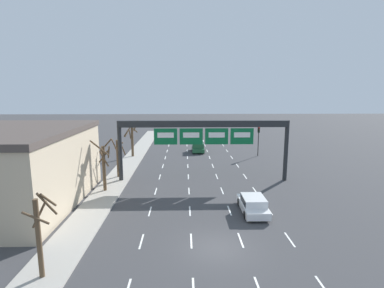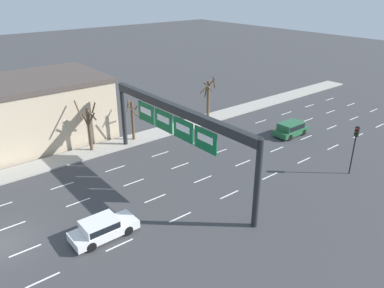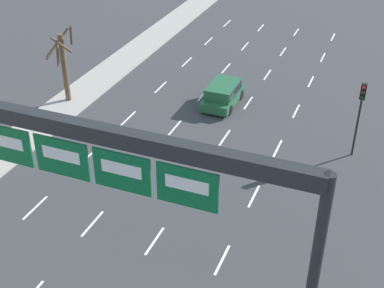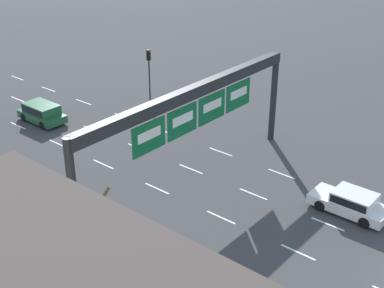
{
  "view_description": "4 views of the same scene",
  "coord_description": "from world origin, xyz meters",
  "px_view_note": "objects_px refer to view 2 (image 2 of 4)",
  "views": [
    {
      "loc": [
        -2.06,
        -17.41,
        9.84
      ],
      "look_at": [
        -1.28,
        13.77,
        4.25
      ],
      "focal_mm": 28.0,
      "sensor_mm": 36.0,
      "label": 1
    },
    {
      "loc": [
        23.34,
        -2.73,
        15.94
      ],
      "look_at": [
        -0.53,
        16.54,
        2.47
      ],
      "focal_mm": 35.0,
      "sensor_mm": 36.0,
      "label": 2
    },
    {
      "loc": [
        10.18,
        -0.64,
        16.73
      ],
      "look_at": [
        2.16,
        19.38,
        3.45
      ],
      "focal_mm": 50.0,
      "sensor_mm": 36.0,
      "label": 3
    },
    {
      "loc": [
        -22.3,
        -4.11,
        17.15
      ],
      "look_at": [
        -0.96,
        13.72,
        3.56
      ],
      "focal_mm": 50.0,
      "sensor_mm": 36.0,
      "label": 4
    }
  ],
  "objects_px": {
    "traffic_light_near_gantry": "(355,141)",
    "tree_bare_second": "(89,125)",
    "tree_bare_furthest": "(208,96)",
    "car_white": "(102,228)",
    "sign_gantry": "(176,119)",
    "tree_bare_closest": "(133,119)",
    "suv_green": "(291,128)"
  },
  "relations": [
    {
      "from": "car_white",
      "to": "tree_bare_second",
      "type": "xyz_separation_m",
      "value": [
        -13.39,
        5.47,
        2.1
      ]
    },
    {
      "from": "suv_green",
      "to": "tree_bare_closest",
      "type": "relative_size",
      "value": 0.93
    },
    {
      "from": "sign_gantry",
      "to": "tree_bare_second",
      "type": "height_order",
      "value": "sign_gantry"
    },
    {
      "from": "suv_green",
      "to": "tree_bare_second",
      "type": "distance_m",
      "value": 21.68
    },
    {
      "from": "car_white",
      "to": "tree_bare_second",
      "type": "distance_m",
      "value": 14.61
    },
    {
      "from": "traffic_light_near_gantry",
      "to": "tree_bare_closest",
      "type": "xyz_separation_m",
      "value": [
        -18.68,
        -11.13,
        -0.71
      ]
    },
    {
      "from": "car_white",
      "to": "tree_bare_furthest",
      "type": "xyz_separation_m",
      "value": [
        -13.38,
        21.09,
        2.2
      ]
    },
    {
      "from": "sign_gantry",
      "to": "car_white",
      "type": "bearing_deg",
      "value": -68.47
    },
    {
      "from": "tree_bare_closest",
      "to": "traffic_light_near_gantry",
      "type": "bearing_deg",
      "value": 30.78
    },
    {
      "from": "sign_gantry",
      "to": "traffic_light_near_gantry",
      "type": "xyz_separation_m",
      "value": [
        9.09,
        12.51,
        -2.26
      ]
    },
    {
      "from": "traffic_light_near_gantry",
      "to": "car_white",
      "type": "bearing_deg",
      "value": -104.7
    },
    {
      "from": "suv_green",
      "to": "tree_bare_second",
      "type": "height_order",
      "value": "tree_bare_second"
    },
    {
      "from": "car_white",
      "to": "tree_bare_second",
      "type": "height_order",
      "value": "tree_bare_second"
    },
    {
      "from": "tree_bare_closest",
      "to": "car_white",
      "type": "bearing_deg",
      "value": -38.02
    },
    {
      "from": "car_white",
      "to": "sign_gantry",
      "type": "bearing_deg",
      "value": 111.53
    },
    {
      "from": "traffic_light_near_gantry",
      "to": "tree_bare_furthest",
      "type": "bearing_deg",
      "value": -179.22
    },
    {
      "from": "traffic_light_near_gantry",
      "to": "tree_bare_closest",
      "type": "bearing_deg",
      "value": -149.22
    },
    {
      "from": "sign_gantry",
      "to": "suv_green",
      "type": "relative_size",
      "value": 4.56
    },
    {
      "from": "sign_gantry",
      "to": "traffic_light_near_gantry",
      "type": "bearing_deg",
      "value": 53.98
    },
    {
      "from": "suv_green",
      "to": "tree_bare_second",
      "type": "relative_size",
      "value": 0.79
    },
    {
      "from": "tree_bare_second",
      "to": "tree_bare_furthest",
      "type": "distance_m",
      "value": 15.63
    },
    {
      "from": "car_white",
      "to": "traffic_light_near_gantry",
      "type": "distance_m",
      "value": 22.22
    },
    {
      "from": "tree_bare_second",
      "to": "tree_bare_furthest",
      "type": "relative_size",
      "value": 0.95
    },
    {
      "from": "suv_green",
      "to": "traffic_light_near_gantry",
      "type": "relative_size",
      "value": 0.9
    },
    {
      "from": "sign_gantry",
      "to": "tree_bare_closest",
      "type": "height_order",
      "value": "sign_gantry"
    },
    {
      "from": "car_white",
      "to": "traffic_light_near_gantry",
      "type": "bearing_deg",
      "value": 75.3
    },
    {
      "from": "tree_bare_furthest",
      "to": "tree_bare_second",
      "type": "bearing_deg",
      "value": -90.01
    },
    {
      "from": "suv_green",
      "to": "tree_bare_closest",
      "type": "height_order",
      "value": "tree_bare_closest"
    },
    {
      "from": "tree_bare_closest",
      "to": "suv_green",
      "type": "bearing_deg",
      "value": 56.04
    },
    {
      "from": "car_white",
      "to": "traffic_light_near_gantry",
      "type": "relative_size",
      "value": 1.0
    },
    {
      "from": "sign_gantry",
      "to": "traffic_light_near_gantry",
      "type": "height_order",
      "value": "sign_gantry"
    },
    {
      "from": "traffic_light_near_gantry",
      "to": "tree_bare_second",
      "type": "height_order",
      "value": "tree_bare_second"
    }
  ]
}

